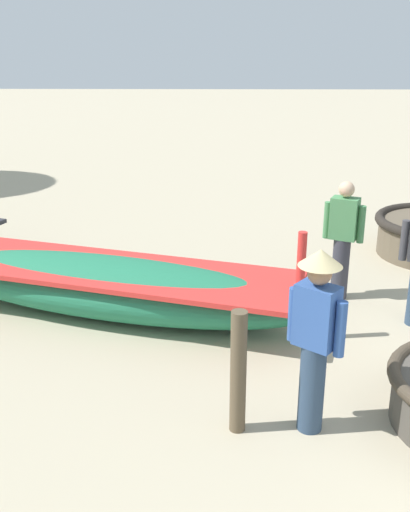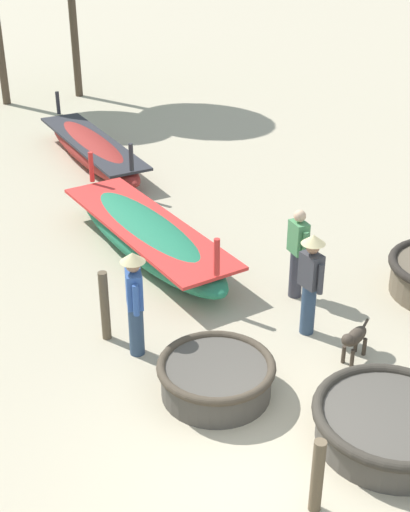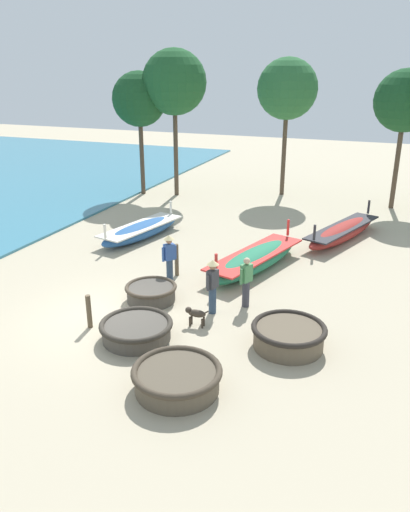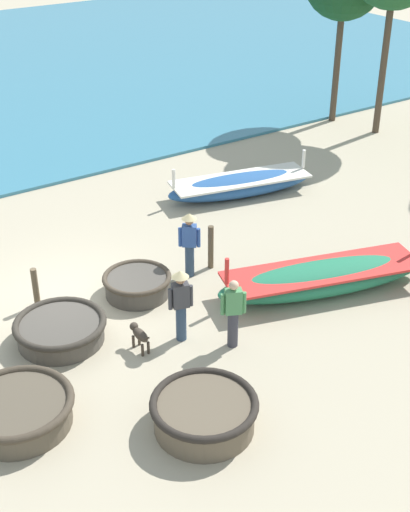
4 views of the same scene
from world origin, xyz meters
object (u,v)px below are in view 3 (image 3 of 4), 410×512
(mooring_post_shoreline, at_px, (89,311))
(long_boat_ochre_hull, at_px, (141,230))
(long_boat_blue_hull, at_px, (255,259))
(coracle_beside_post, at_px, (177,378))
(tree_tall_back, at_px, (287,89))
(coracle_far_right, at_px, (136,329))
(fisherman_hauling, at_px, (246,281))
(fisherman_by_coracle, at_px, (213,283))
(fisherman_standing_right, at_px, (169,256))
(coracle_nearest, at_px, (289,335))
(tree_right_mid, at_px, (139,100))
(tree_left_mid, at_px, (405,101))
(tree_leftmost, at_px, (174,83))
(dog, at_px, (195,314))
(long_boat_green_hull, at_px, (342,232))
(mooring_post_mid_beach, at_px, (177,260))

(mooring_post_shoreline, bearing_deg, long_boat_ochre_hull, 107.45)
(long_boat_blue_hull, relative_size, mooring_post_shoreline, 5.39)
(coracle_beside_post, height_order, tree_tall_back, tree_tall_back)
(coracle_far_right, distance_m, fisherman_hauling, 3.65)
(fisherman_by_coracle, bearing_deg, fisherman_standing_right, 143.34)
(coracle_nearest, distance_m, fisherman_by_coracle, 2.79)
(coracle_nearest, distance_m, tree_right_mid, 18.23)
(fisherman_hauling, relative_size, tree_left_mid, 0.23)
(tree_tall_back, bearing_deg, long_boat_blue_hull, -81.80)
(tree_tall_back, xyz_separation_m, tree_leftmost, (-5.51, -2.26, 0.34))
(coracle_nearest, xyz_separation_m, mooring_post_shoreline, (-5.36, -0.95, 0.15))
(tree_leftmost, bearing_deg, fisherman_hauling, -57.43)
(fisherman_by_coracle, distance_m, tree_left_mid, 15.54)
(coracle_nearest, distance_m, fisherman_hauling, 2.57)
(long_boat_blue_hull, bearing_deg, tree_right_mid, 136.15)
(tree_tall_back, bearing_deg, tree_right_mid, -160.24)
(long_boat_ochre_hull, bearing_deg, dog, -51.24)
(tree_right_mid, xyz_separation_m, tree_leftmost, (1.89, 0.40, 0.87))
(coracle_beside_post, height_order, tree_leftmost, tree_leftmost)
(long_boat_blue_hull, relative_size, fisherman_hauling, 3.34)
(coracle_far_right, xyz_separation_m, dog, (1.19, 1.22, 0.09))
(coracle_far_right, xyz_separation_m, tree_leftmost, (-5.54, 14.94, 5.73))
(fisherman_standing_right, distance_m, tree_left_mid, 14.92)
(tree_leftmost, bearing_deg, long_boat_blue_hull, -51.83)
(tree_left_mid, bearing_deg, long_boat_green_hull, -105.94)
(mooring_post_shoreline, xyz_separation_m, tree_leftmost, (-4.03, 14.84, 5.52))
(tree_right_mid, relative_size, tree_leftmost, 0.86)
(coracle_far_right, xyz_separation_m, fisherman_standing_right, (-0.74, 3.70, 0.68))
(fisherman_standing_right, distance_m, tree_tall_back, 14.31)
(fisherman_hauling, distance_m, tree_right_mid, 15.67)
(mooring_post_mid_beach, bearing_deg, tree_leftmost, 114.23)
(fisherman_by_coracle, distance_m, tree_tall_back, 15.84)
(tree_tall_back, bearing_deg, dog, -85.60)
(long_boat_blue_hull, relative_size, tree_left_mid, 0.78)
(coracle_nearest, height_order, tree_left_mid, tree_left_mid)
(long_boat_blue_hull, relative_size, mooring_post_mid_beach, 4.61)
(fisherman_hauling, height_order, mooring_post_shoreline, fisherman_hauling)
(tree_leftmost, bearing_deg, dog, -63.83)
(fisherman_hauling, xyz_separation_m, tree_tall_back, (-2.18, 14.29, 4.83))
(coracle_far_right, bearing_deg, coracle_nearest, 15.19)
(coracle_nearest, distance_m, tree_tall_back, 17.44)
(long_boat_green_hull, height_order, tree_right_mid, tree_right_mid)
(fisherman_standing_right, height_order, tree_left_mid, tree_left_mid)
(mooring_post_shoreline, bearing_deg, fisherman_standing_right, 77.94)
(mooring_post_mid_beach, relative_size, mooring_post_shoreline, 1.17)
(coracle_nearest, relative_size, tree_leftmost, 0.25)
(long_boat_ochre_hull, distance_m, tree_left_mid, 14.04)
(long_boat_ochre_hull, height_order, mooring_post_shoreline, long_boat_ochre_hull)
(dog, relative_size, tree_left_mid, 0.10)
(long_boat_green_hull, distance_m, tree_right_mid, 13.21)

